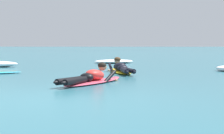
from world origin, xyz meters
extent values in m
plane|color=#2D6B7A|center=(0.00, 10.00, 0.00)|extent=(120.00, 120.00, 0.00)
ellipsoid|color=#E54C66|center=(0.60, 2.77, 0.04)|extent=(1.54, 2.35, 0.07)
ellipsoid|color=#E54C66|center=(1.11, 3.78, 0.05)|extent=(0.26, 0.27, 0.06)
ellipsoid|color=red|center=(0.62, 2.82, 0.20)|extent=(0.64, 0.74, 0.34)
ellipsoid|color=black|center=(0.46, 2.49, 0.17)|extent=(0.43, 0.40, 0.20)
cylinder|color=black|center=(0.12, 2.00, 0.14)|extent=(0.57, 0.83, 0.14)
ellipsoid|color=black|center=(-0.10, 1.61, 0.14)|extent=(0.19, 0.24, 0.08)
cylinder|color=black|center=(0.26, 1.92, 0.14)|extent=(0.48, 0.86, 0.14)
ellipsoid|color=black|center=(0.08, 1.52, 0.14)|extent=(0.19, 0.24, 0.08)
cylinder|color=black|center=(0.59, 3.23, 0.12)|extent=(0.34, 0.55, 0.33)
sphere|color=tan|center=(0.75, 3.56, 0.02)|extent=(0.09, 0.09, 0.09)
cylinder|color=black|center=(0.97, 3.01, 0.12)|extent=(0.34, 0.55, 0.33)
sphere|color=tan|center=(1.13, 3.33, 0.02)|extent=(0.09, 0.09, 0.09)
sphere|color=tan|center=(0.79, 3.15, 0.38)|extent=(0.21, 0.21, 0.21)
ellipsoid|color=black|center=(0.78, 3.13, 0.41)|extent=(0.29, 0.28, 0.16)
ellipsoid|color=yellow|center=(1.21, 6.06, 0.04)|extent=(0.96, 2.16, 0.07)
ellipsoid|color=yellow|center=(0.99, 7.03, 0.05)|extent=(0.22, 0.24, 0.06)
ellipsoid|color=black|center=(1.20, 6.11, 0.20)|extent=(0.54, 0.76, 0.35)
ellipsoid|color=black|center=(1.29, 5.72, 0.17)|extent=(0.39, 0.35, 0.20)
cylinder|color=black|center=(1.34, 5.11, 0.14)|extent=(0.28, 0.91, 0.14)
ellipsoid|color=black|center=(1.42, 4.67, 0.14)|extent=(0.15, 0.24, 0.08)
cylinder|color=black|center=(1.50, 5.15, 0.14)|extent=(0.39, 0.90, 0.14)
ellipsoid|color=black|center=(1.62, 4.72, 0.14)|extent=(0.15, 0.24, 0.08)
cylinder|color=black|center=(0.90, 6.43, 0.12)|extent=(0.22, 0.62, 0.35)
sphere|color=tan|center=(0.81, 6.82, 0.02)|extent=(0.09, 0.09, 0.09)
cylinder|color=black|center=(1.33, 6.51, 0.12)|extent=(0.22, 0.62, 0.35)
sphere|color=tan|center=(1.25, 6.87, 0.02)|extent=(0.09, 0.09, 0.09)
sphere|color=tan|center=(1.11, 6.50, 0.38)|extent=(0.21, 0.21, 0.21)
ellipsoid|color=#47331E|center=(1.11, 6.48, 0.41)|extent=(0.26, 0.24, 0.16)
ellipsoid|color=white|center=(-3.44, 8.77, 0.09)|extent=(0.85, 0.39, 0.18)
ellipsoid|color=white|center=(0.87, 11.76, 0.08)|extent=(2.06, 1.58, 0.17)
ellipsoid|color=white|center=(1.25, 12.05, 0.06)|extent=(0.86, 0.84, 0.12)
ellipsoid|color=white|center=(0.38, 11.50, 0.05)|extent=(0.69, 0.59, 0.09)
camera|label=1|loc=(1.33, -6.92, 1.01)|focal=64.62mm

